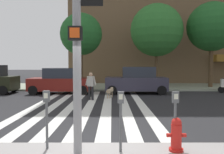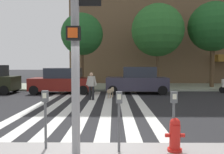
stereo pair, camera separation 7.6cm
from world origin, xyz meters
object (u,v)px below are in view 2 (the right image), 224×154
Objects in this scene: parking_meter_curbside at (45,111)px; dog_on_leash at (111,91)px; parked_car_behind_first at (62,81)px; street_tree_further at (213,27)px; parking_meter_third_along at (174,113)px; fire_hydrant at (175,135)px; street_tree_nearest at (82,34)px; parked_car_third_in_line at (137,81)px; parking_meter_second_along at (119,113)px; pedestrian_dog_walker at (91,84)px; street_tree_middle at (158,30)px.

dog_on_leash is (1.39, 9.26, -0.59)m from parking_meter_curbside.
parked_car_behind_first is 13.64m from street_tree_further.
dog_on_leash is at bearing 99.36° from parking_meter_third_along.
fire_hydrant is 0.56× the size of parking_meter_third_along.
street_tree_nearest is at bearing 105.91° from parking_meter_third_along.
parked_car_third_in_line is 2.91m from dog_on_leash.
parking_meter_second_along is 0.18× the size of street_tree_further.
parking_meter_curbside is 0.31× the size of parked_car_behind_first.
parking_meter_third_along is 12.63m from parked_car_behind_first.
parked_car_behind_first is at bearing 128.51° from pedestrian_dog_walker.
street_tree_middle is at bearing 80.78° from parking_meter_third_along.
parking_meter_curbside is 1.72m from parking_meter_second_along.
parking_meter_curbside is 0.22× the size of street_tree_nearest.
street_tree_nearest reaches higher than parking_meter_third_along.
parking_meter_second_along is 0.22× the size of street_tree_nearest.
parking_meter_second_along is at bearing -71.41° from parked_car_behind_first.
parking_meter_second_along is 1.00× the size of parking_meter_third_along.
street_tree_nearest is at bearing -173.98° from street_tree_further.
fire_hydrant is 0.11× the size of street_tree_middle.
street_tree_further is 6.75× the size of dog_on_leash.
street_tree_further is at bearing 33.62° from pedestrian_dog_walker.
parked_car_third_in_line is at bearing 48.39° from dog_on_leash.
parked_car_third_in_line is 8.94m from street_tree_further.
parking_meter_curbside is at bearing -91.76° from pedestrian_dog_walker.
parked_car_behind_first reaches higher than pedestrian_dog_walker.
street_tree_nearest is at bearing 106.01° from fire_hydrant.
parked_car_third_in_line is 4.06× the size of dog_on_leash.
dog_on_leash is (-1.55, 9.39, -0.59)m from parking_meter_third_along.
parking_meter_curbside is at bearing -85.77° from street_tree_nearest.
street_tree_middle reaches higher than parking_meter_third_along.
parking_meter_curbside is 0.31× the size of parked_car_third_in_line.
parked_car_behind_first is at bearing -116.37° from street_tree_nearest.
pedestrian_dog_walker is at bearing -146.38° from street_tree_further.
street_tree_further reaches higher than street_tree_middle.
fire_hydrant is at bearing -91.63° from parked_car_third_in_line.
parked_car_third_in_line reaches higher than dog_on_leash.
parked_car_third_in_line is at bearing 82.17° from parking_meter_second_along.
dog_on_leash is at bearing -131.61° from parked_car_third_in_line.
street_tree_nearest is (-3.99, 13.91, 4.07)m from fire_hydrant.
street_tree_middle reaches higher than parking_meter_second_along.
street_tree_further reaches higher than dog_on_leash.
street_tree_middle is 6.56× the size of dog_on_leash.
parking_meter_third_along is at bearing -99.22° from street_tree_middle.
street_tree_middle is at bearing 54.25° from dog_on_leash.
street_tree_further reaches higher than parking_meter_curbside.
fire_hydrant is 0.56× the size of parking_meter_curbside.
dog_on_leash is (-3.97, -5.51, -4.61)m from street_tree_middle.
fire_hydrant is at bearing -65.93° from parked_car_behind_first.
parked_car_behind_first is at bearing 113.97° from parking_meter_third_along.
pedestrian_dog_walker is (-2.72, 8.48, 0.41)m from fire_hydrant.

